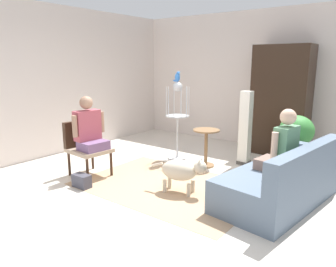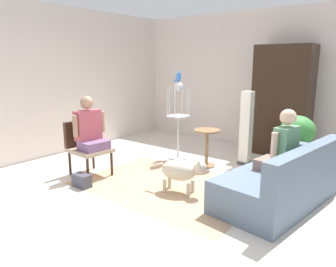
% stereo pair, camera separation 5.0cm
% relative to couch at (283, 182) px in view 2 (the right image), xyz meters
% --- Properties ---
extents(ground_plane, '(7.54, 7.54, 0.00)m').
position_rel_couch_xyz_m(ground_plane, '(-1.41, -0.49, -0.29)').
color(ground_plane, beige).
extents(back_wall, '(6.53, 0.12, 2.89)m').
position_rel_couch_xyz_m(back_wall, '(-1.41, 2.71, 1.15)').
color(back_wall, silver).
rests_on(back_wall, ground).
extents(left_wall, '(0.12, 6.88, 2.89)m').
position_rel_couch_xyz_m(left_wall, '(-4.44, -0.19, 1.15)').
color(left_wall, silver).
rests_on(left_wall, ground).
extents(area_rug, '(2.63, 1.81, 0.01)m').
position_rel_couch_xyz_m(area_rug, '(-1.53, -0.45, -0.29)').
color(area_rug, tan).
rests_on(area_rug, ground).
extents(couch, '(1.16, 2.01, 0.83)m').
position_rel_couch_xyz_m(couch, '(0.00, 0.00, 0.00)').
color(couch, slate).
rests_on(couch, ground).
extents(armchair, '(0.66, 0.60, 0.88)m').
position_rel_couch_xyz_m(armchair, '(-2.95, -0.84, 0.23)').
color(armchair, '#382316').
rests_on(armchair, ground).
extents(person_on_couch, '(0.48, 0.53, 0.82)m').
position_rel_couch_xyz_m(person_on_couch, '(-0.04, -0.02, 0.46)').
color(person_on_couch, '#806459').
extents(person_on_armchair, '(0.43, 0.58, 0.84)m').
position_rel_couch_xyz_m(person_on_armchair, '(-2.81, -0.85, 0.50)').
color(person_on_armchair, slate).
extents(round_end_table, '(0.46, 0.46, 0.67)m').
position_rel_couch_xyz_m(round_end_table, '(-1.58, 0.71, 0.12)').
color(round_end_table, olive).
rests_on(round_end_table, ground).
extents(dog, '(0.82, 0.40, 0.54)m').
position_rel_couch_xyz_m(dog, '(-1.24, -0.54, 0.04)').
color(dog, beige).
rests_on(dog, ground).
extents(bird_cage_stand, '(0.44, 0.44, 1.46)m').
position_rel_couch_xyz_m(bird_cage_stand, '(-2.25, 0.78, 0.51)').
color(bird_cage_stand, silver).
rests_on(bird_cage_stand, ground).
extents(parrot, '(0.17, 0.10, 0.19)m').
position_rel_couch_xyz_m(parrot, '(-2.26, 0.78, 1.26)').
color(parrot, blue).
rests_on(parrot, bird_cage_stand).
extents(potted_plant, '(0.55, 0.55, 0.97)m').
position_rel_couch_xyz_m(potted_plant, '(-0.23, 1.31, 0.33)').
color(potted_plant, '#4C5156').
rests_on(potted_plant, ground).
extents(column_lamp, '(0.20, 0.20, 1.32)m').
position_rel_couch_xyz_m(column_lamp, '(-1.10, 1.24, 0.36)').
color(column_lamp, '#4C4742').
rests_on(column_lamp, ground).
extents(armoire_cabinet, '(1.06, 0.56, 2.14)m').
position_rel_couch_xyz_m(armoire_cabinet, '(-0.85, 2.30, 0.78)').
color(armoire_cabinet, black).
rests_on(armoire_cabinet, ground).
extents(handbag, '(0.28, 0.16, 0.20)m').
position_rel_couch_xyz_m(handbag, '(-2.53, -1.27, -0.19)').
color(handbag, '#3F3F4C').
rests_on(handbag, ground).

